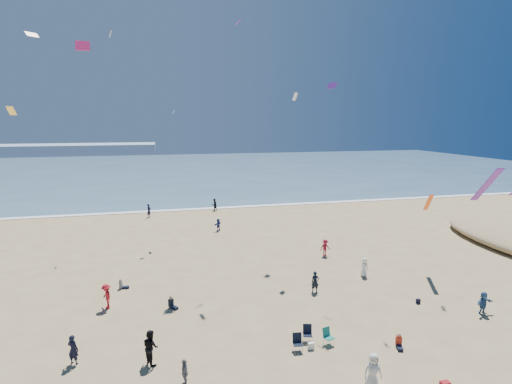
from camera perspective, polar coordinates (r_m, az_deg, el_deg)
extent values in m
cube|color=#476B84|center=(109.52, -11.82, 3.09)|extent=(220.00, 100.00, 0.06)
cube|color=white|center=(60.21, -10.19, -2.51)|extent=(220.00, 1.20, 0.08)
cube|color=#7A8EA8|center=(192.60, -30.86, 5.30)|extent=(110.00, 20.00, 3.20)
imported|color=black|center=(56.59, -15.05, -2.59)|extent=(0.71, 0.80, 1.84)
imported|color=#314088|center=(48.30, -5.42, -4.67)|extent=(1.29, 1.29, 1.49)
imported|color=black|center=(31.78, 8.45, -12.60)|extent=(0.64, 0.46, 1.66)
imported|color=black|center=(25.23, -24.67, -19.78)|extent=(0.73, 0.64, 1.70)
imported|color=maroon|center=(40.00, 9.85, -7.83)|extent=(1.10, 0.68, 1.63)
imported|color=#305786|center=(32.28, 29.73, -13.59)|extent=(1.52, 0.74, 1.57)
imported|color=black|center=(58.97, -5.98, -1.82)|extent=(1.09, 1.03, 1.78)
imported|color=silver|center=(22.22, 16.35, -23.37)|extent=(0.97, 0.69, 1.86)
imported|color=black|center=(23.91, -14.82, -20.60)|extent=(1.09, 1.17, 1.92)
imported|color=gray|center=(22.05, -10.15, -24.03)|extent=(0.48, 0.89, 1.45)
imported|color=white|center=(35.65, 15.21, -10.33)|extent=(0.74, 0.91, 1.60)
imported|color=red|center=(30.81, -20.58, -13.78)|extent=(1.05, 1.32, 1.79)
cube|color=white|center=(24.96, 7.87, -20.95)|extent=(0.35, 0.20, 0.40)
cube|color=black|center=(26.55, 7.14, -18.92)|extent=(0.30, 0.22, 0.38)
cube|color=maroon|center=(23.91, 25.39, -23.58)|extent=(0.45, 0.30, 0.30)
cube|color=black|center=(32.18, 22.16, -14.25)|extent=(0.28, 0.18, 0.34)
cube|color=#5C2495|center=(29.94, 10.81, 14.72)|extent=(0.54, 0.81, 0.44)
cube|color=#22D7E8|center=(46.53, -11.69, 11.15)|extent=(0.38, 0.71, 0.32)
cube|color=#E8266D|center=(24.96, -23.55, 18.62)|extent=(0.77, 0.36, 0.55)
cube|color=purple|center=(37.17, -2.58, 23.07)|extent=(0.46, 0.87, 0.38)
cube|color=orange|center=(33.70, -29.37, 19.01)|extent=(0.86, 0.83, 0.34)
cube|color=white|center=(49.49, -20.08, 20.45)|extent=(0.28, 0.56, 0.70)
cube|color=white|center=(37.01, 5.60, 13.41)|extent=(0.62, 0.60, 0.69)
cube|color=yellow|center=(30.19, -31.57, 9.86)|extent=(0.40, 0.85, 0.55)
cube|color=#6928A1|center=(24.33, 30.03, 0.82)|extent=(0.35, 3.14, 2.21)
cube|color=#E34B17|center=(37.21, 23.40, -1.39)|extent=(0.35, 2.64, 1.87)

